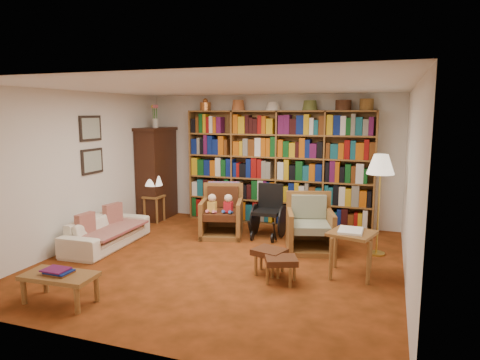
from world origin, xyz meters
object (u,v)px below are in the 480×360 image
at_px(floor_lamp, 381,168).
at_px(footstool_a, 269,254).
at_px(sofa, 107,231).
at_px(side_table_lamp, 154,203).
at_px(armchair_leather, 223,214).
at_px(footstool_b, 281,262).
at_px(coffee_table, 60,278).
at_px(wheelchair, 268,213).
at_px(side_table_papers, 352,239).
at_px(armchair_sage, 311,228).

height_order(floor_lamp, footstool_a, floor_lamp).
relative_size(sofa, floor_lamp, 1.08).
relative_size(side_table_lamp, armchair_leather, 0.57).
distance_m(footstool_b, coffee_table, 2.65).
relative_size(armchair_leather, wheelchair, 1.01).
relative_size(side_table_papers, footstool_b, 1.36).
xyz_separation_m(wheelchair, side_table_papers, (1.55, -1.44, 0.09)).
distance_m(footstool_a, footstool_b, 0.33).
relative_size(sofa, side_table_lamp, 3.17).
bearing_deg(footstool_a, coffee_table, -140.46).
distance_m(floor_lamp, footstool_b, 2.20).
relative_size(side_table_lamp, footstool_a, 1.07).
relative_size(armchair_sage, footstool_a, 1.89).
xyz_separation_m(side_table_lamp, armchair_sage, (3.26, -0.69, -0.04)).
relative_size(sofa, armchair_leather, 1.80).
height_order(armchair_sage, side_table_papers, armchair_sage).
bearing_deg(armchair_leather, footstool_b, -50.00).
distance_m(side_table_lamp, side_table_papers, 4.31).
distance_m(side_table_papers, footstool_a, 1.11).
height_order(side_table_lamp, floor_lamp, floor_lamp).
relative_size(footstool_b, coffee_table, 0.57).
bearing_deg(sofa, armchair_leather, -53.88).
bearing_deg(sofa, footstool_a, -98.87).
xyz_separation_m(sofa, floor_lamp, (4.16, 1.03, 1.09)).
xyz_separation_m(floor_lamp, coffee_table, (-3.35, -2.99, -1.04)).
distance_m(armchair_sage, footstool_b, 1.50).
bearing_deg(coffee_table, footstool_b, 32.37).
bearing_deg(floor_lamp, armchair_sage, -175.82).
distance_m(sofa, footstool_b, 3.10).
relative_size(sofa, wheelchair, 1.81).
height_order(wheelchair, side_table_papers, wheelchair).
bearing_deg(armchair_sage, coffee_table, -128.86).
height_order(side_table_lamp, wheelchair, wheelchair).
bearing_deg(armchair_sage, footstool_a, -105.04).
height_order(side_table_lamp, footstool_a, side_table_lamp).
distance_m(side_table_lamp, wheelchair, 2.43).
bearing_deg(side_table_lamp, footstool_b, -34.81).
bearing_deg(footstool_b, armchair_leather, 130.00).
height_order(side_table_papers, footstool_b, side_table_papers).
xyz_separation_m(footstool_b, coffee_table, (-2.23, -1.42, 0.02)).
bearing_deg(side_table_lamp, armchair_sage, -11.99).
distance_m(sofa, floor_lamp, 4.43).
height_order(armchair_sage, wheelchair, wheelchair).
bearing_deg(armchair_sage, wheelchair, 150.35).
bearing_deg(coffee_table, armchair_sage, 51.14).
relative_size(footstool_a, coffee_table, 0.57).
distance_m(floor_lamp, footstool_a, 2.16).
relative_size(sofa, coffee_table, 1.95).
bearing_deg(footstool_b, side_table_lamp, 145.19).
xyz_separation_m(armchair_leather, wheelchair, (0.78, 0.18, 0.05)).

